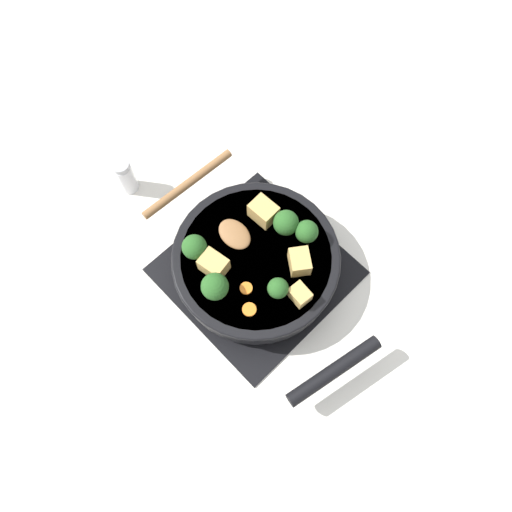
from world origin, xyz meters
TOP-DOWN VIEW (x-y plane):
  - ground_plane at (0.00, 0.00)m, footprint 2.40×2.40m
  - front_burner_grate at (0.00, 0.00)m, footprint 0.31×0.31m
  - skillet_pan at (-0.00, 0.00)m, footprint 0.41×0.30m
  - wooden_spoon at (0.13, -0.01)m, footprint 0.18×0.21m
  - tofu_cube_center_large at (-0.07, -0.04)m, footprint 0.05×0.05m
  - tofu_cube_near_handle at (0.03, 0.07)m, footprint 0.05×0.04m
  - tofu_cube_east_chunk at (-0.11, -0.00)m, footprint 0.04×0.03m
  - tofu_cube_west_chunk at (0.05, -0.06)m, footprint 0.05×0.04m
  - broccoli_floret_near_spoon at (-0.07, 0.02)m, footprint 0.04×0.04m
  - broccoli_floret_center_top at (-0.04, -0.09)m, footprint 0.04×0.04m
  - broccoli_floret_east_rim at (0.00, -0.07)m, footprint 0.05×0.05m
  - broccoli_floret_west_rim at (0.00, 0.10)m, footprint 0.05×0.05m
  - broccoli_floret_north_edge at (0.08, 0.07)m, footprint 0.04×0.04m
  - carrot_slice_orange_thin at (-0.03, 0.05)m, footprint 0.02×0.02m
  - carrot_slice_near_center at (-0.06, 0.08)m, footprint 0.02×0.02m
  - salt_shaker at (0.31, 0.06)m, footprint 0.04×0.04m

SIDE VIEW (x-z plane):
  - ground_plane at x=0.00m, z-range 0.00..0.00m
  - front_burner_grate at x=0.00m, z-range 0.00..0.03m
  - salt_shaker at x=0.31m, z-range 0.00..0.09m
  - skillet_pan at x=0.00m, z-range 0.03..0.08m
  - carrot_slice_orange_thin at x=-0.03m, z-range 0.08..0.09m
  - carrot_slice_near_center at x=-0.06m, z-range 0.08..0.09m
  - wooden_spoon at x=0.13m, z-range 0.08..0.10m
  - tofu_cube_east_chunk at x=-0.11m, z-range 0.08..0.11m
  - tofu_cube_center_large at x=-0.07m, z-range 0.08..0.12m
  - tofu_cube_near_handle at x=0.03m, z-range 0.08..0.12m
  - tofu_cube_west_chunk at x=0.05m, z-range 0.08..0.12m
  - broccoli_floret_near_spoon at x=-0.07m, z-range 0.08..0.13m
  - broccoli_floret_center_top at x=-0.04m, z-range 0.08..0.13m
  - broccoli_floret_north_edge at x=0.08m, z-range 0.08..0.13m
  - broccoli_floret_east_rim at x=0.00m, z-range 0.08..0.14m
  - broccoli_floret_west_rim at x=0.00m, z-range 0.08..0.14m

